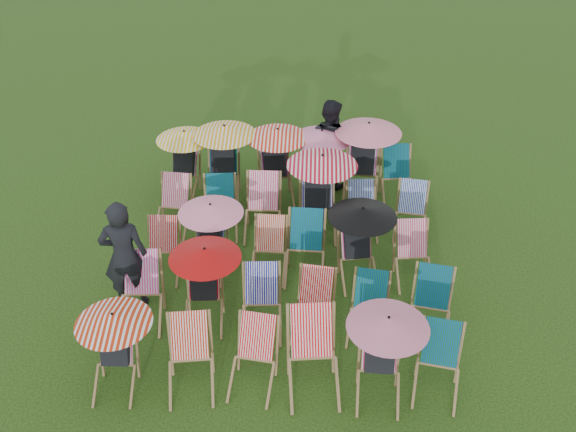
{
  "coord_description": "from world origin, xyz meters",
  "views": [
    {
      "loc": [
        0.36,
        -7.84,
        6.67
      ],
      "look_at": [
        0.01,
        0.38,
        0.9
      ],
      "focal_mm": 40.0,
      "sensor_mm": 36.0,
      "label": 1
    }
  ],
  "objects_px": {
    "person_left": "(124,256)",
    "person_rear": "(329,143)",
    "deckchair_0": "(114,350)",
    "deckchair_29": "(398,176)",
    "deckchair_5": "(439,365)"
  },
  "relations": [
    {
      "from": "deckchair_0",
      "to": "person_left",
      "type": "distance_m",
      "value": 1.57
    },
    {
      "from": "person_left",
      "to": "person_rear",
      "type": "bearing_deg",
      "value": -139.04
    },
    {
      "from": "deckchair_29",
      "to": "person_left",
      "type": "relative_size",
      "value": 0.51
    },
    {
      "from": "deckchair_5",
      "to": "deckchair_0",
      "type": "bearing_deg",
      "value": -167.9
    },
    {
      "from": "deckchair_0",
      "to": "deckchair_29",
      "type": "bearing_deg",
      "value": 48.27
    },
    {
      "from": "deckchair_0",
      "to": "person_rear",
      "type": "height_order",
      "value": "person_rear"
    },
    {
      "from": "person_rear",
      "to": "deckchair_5",
      "type": "bearing_deg",
      "value": 135.02
    },
    {
      "from": "person_rear",
      "to": "deckchair_29",
      "type": "bearing_deg",
      "value": -171.72
    },
    {
      "from": "person_left",
      "to": "deckchair_29",
      "type": "bearing_deg",
      "value": -153.53
    },
    {
      "from": "deckchair_5",
      "to": "person_rear",
      "type": "relative_size",
      "value": 0.52
    },
    {
      "from": "deckchair_5",
      "to": "person_rear",
      "type": "distance_m",
      "value": 5.26
    },
    {
      "from": "deckchair_0",
      "to": "deckchair_5",
      "type": "bearing_deg",
      "value": 0.55
    },
    {
      "from": "deckchair_5",
      "to": "deckchair_29",
      "type": "relative_size",
      "value": 0.97
    },
    {
      "from": "deckchair_5",
      "to": "person_left",
      "type": "relative_size",
      "value": 0.49
    },
    {
      "from": "deckchair_0",
      "to": "deckchair_29",
      "type": "relative_size",
      "value": 1.24
    }
  ]
}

